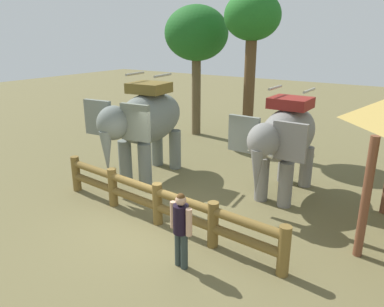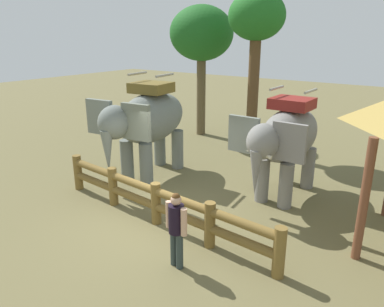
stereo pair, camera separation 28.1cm
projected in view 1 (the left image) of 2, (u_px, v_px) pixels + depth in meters
ground_plane at (161, 222)px, 9.18m from camera, size 60.00×60.00×0.00m
log_fence at (157, 201)px, 8.91m from camera, size 6.79×0.77×1.05m
elephant_near_left at (146, 121)px, 11.50m from camera, size 2.19×3.87×3.29m
elephant_center at (285, 138)px, 10.16m from camera, size 2.03×3.55×3.06m
tourist_woman_in_black at (181, 225)px, 7.15m from camera, size 0.55×0.36×1.59m
tree_far_left at (196, 35)px, 15.86m from camera, size 2.74×2.74×5.62m
tree_far_right at (252, 24)px, 13.40m from camera, size 2.06×2.06×5.93m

